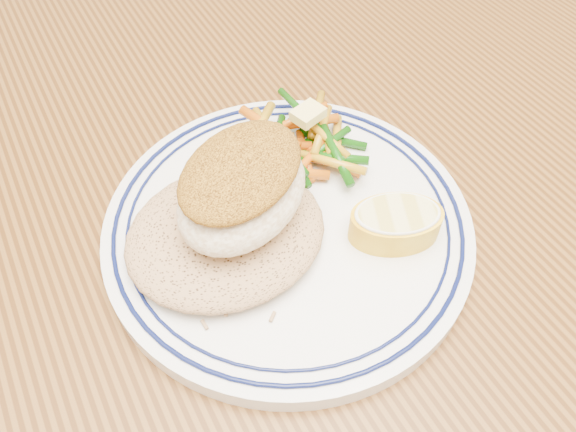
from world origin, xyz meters
The scene contains 7 objects.
dining_table centered at (0.00, 0.00, 0.65)m, with size 1.50×0.90×0.75m.
plate centered at (0.02, -0.01, 0.76)m, with size 0.26×0.26×0.02m.
rice_pilaf centered at (-0.02, 0.00, 0.78)m, with size 0.14×0.12×0.03m, color #A67E53.
fish_fillet centered at (-0.01, 0.00, 0.81)m, with size 0.12×0.11×0.05m.
vegetable_pile centered at (0.06, 0.04, 0.78)m, with size 0.11×0.11×0.03m.
butter_pat centered at (0.07, 0.05, 0.80)m, with size 0.02×0.02×0.01m, color #FAE77A.
lemon_wedge centered at (0.08, -0.05, 0.78)m, with size 0.08×0.08×0.02m.
Camera 1 is at (-0.10, -0.22, 1.08)m, focal length 35.00 mm.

